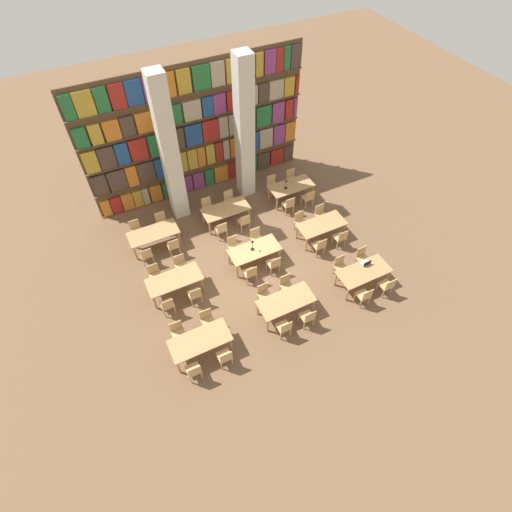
# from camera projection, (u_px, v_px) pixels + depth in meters

# --- Properties ---
(ground_plane) EXTENTS (40.00, 40.00, 0.00)m
(ground_plane) POSITION_uv_depth(u_px,v_px,m) (253.00, 263.00, 15.08)
(ground_plane) COLOR brown
(bookshelf_bank) EXTENTS (9.17, 0.35, 5.50)m
(bookshelf_bank) POSITION_uv_depth(u_px,v_px,m) (198.00, 133.00, 15.94)
(bookshelf_bank) COLOR brown
(bookshelf_bank) RESTS_ON ground_plane
(pillar_left) EXTENTS (0.62, 0.62, 6.00)m
(pillar_left) POSITION_uv_depth(u_px,v_px,m) (169.00, 152.00, 14.57)
(pillar_left) COLOR beige
(pillar_left) RESTS_ON ground_plane
(pillar_center) EXTENTS (0.62, 0.62, 6.00)m
(pillar_center) POSITION_uv_depth(u_px,v_px,m) (245.00, 132.00, 15.44)
(pillar_center) COLOR beige
(pillar_center) RESTS_ON ground_plane
(reading_table_0) EXTENTS (1.89, 0.88, 0.73)m
(reading_table_0) POSITION_uv_depth(u_px,v_px,m) (200.00, 341.00, 12.23)
(reading_table_0) COLOR tan
(reading_table_0) RESTS_ON ground_plane
(chair_0) EXTENTS (0.42, 0.40, 0.86)m
(chair_0) POSITION_uv_depth(u_px,v_px,m) (194.00, 371.00, 11.81)
(chair_0) COLOR tan
(chair_0) RESTS_ON ground_plane
(chair_1) EXTENTS (0.42, 0.40, 0.86)m
(chair_1) POSITION_uv_depth(u_px,v_px,m) (178.00, 332.00, 12.65)
(chair_1) COLOR tan
(chair_1) RESTS_ON ground_plane
(chair_2) EXTENTS (0.42, 0.40, 0.86)m
(chair_2) POSITION_uv_depth(u_px,v_px,m) (225.00, 357.00, 12.10)
(chair_2) COLOR tan
(chair_2) RESTS_ON ground_plane
(chair_3) EXTENTS (0.42, 0.40, 0.86)m
(chair_3) POSITION_uv_depth(u_px,v_px,m) (207.00, 320.00, 12.94)
(chair_3) COLOR tan
(chair_3) RESTS_ON ground_plane
(reading_table_1) EXTENTS (1.89, 0.88, 0.73)m
(reading_table_1) POSITION_uv_depth(u_px,v_px,m) (286.00, 302.00, 13.16)
(reading_table_1) COLOR tan
(reading_table_1) RESTS_ON ground_plane
(chair_4) EXTENTS (0.42, 0.40, 0.86)m
(chair_4) POSITION_uv_depth(u_px,v_px,m) (284.00, 327.00, 12.76)
(chair_4) COLOR tan
(chair_4) RESTS_ON ground_plane
(chair_5) EXTENTS (0.42, 0.40, 0.86)m
(chair_5) POSITION_uv_depth(u_px,v_px,m) (264.00, 294.00, 13.60)
(chair_5) COLOR tan
(chair_5) RESTS_ON ground_plane
(chair_6) EXTENTS (0.42, 0.40, 0.86)m
(chair_6) POSITION_uv_depth(u_px,v_px,m) (308.00, 317.00, 13.01)
(chair_6) COLOR tan
(chair_6) RESTS_ON ground_plane
(chair_7) EXTENTS (0.42, 0.40, 0.86)m
(chair_7) POSITION_uv_depth(u_px,v_px,m) (286.00, 285.00, 13.85)
(chair_7) COLOR tan
(chair_7) RESTS_ON ground_plane
(reading_table_2) EXTENTS (1.89, 0.88, 0.73)m
(reading_table_2) POSITION_uv_depth(u_px,v_px,m) (363.00, 273.00, 13.95)
(reading_table_2) COLOR tan
(reading_table_2) RESTS_ON ground_plane
(chair_8) EXTENTS (0.42, 0.40, 0.86)m
(chair_8) POSITION_uv_depth(u_px,v_px,m) (364.00, 296.00, 13.55)
(chair_8) COLOR tan
(chair_8) RESTS_ON ground_plane
(chair_9) EXTENTS (0.42, 0.40, 0.86)m
(chair_9) POSITION_uv_depth(u_px,v_px,m) (340.00, 266.00, 14.39)
(chair_9) COLOR tan
(chair_9) RESTS_ON ground_plane
(chair_10) EXTENTS (0.42, 0.40, 0.86)m
(chair_10) POSITION_uv_depth(u_px,v_px,m) (387.00, 285.00, 13.83)
(chair_10) COLOR tan
(chair_10) RESTS_ON ground_plane
(chair_11) EXTENTS (0.42, 0.40, 0.86)m
(chair_11) POSITION_uv_depth(u_px,v_px,m) (362.00, 257.00, 14.66)
(chair_11) COLOR tan
(chair_11) RESTS_ON ground_plane
(laptop) EXTENTS (0.32, 0.22, 0.21)m
(laptop) POSITION_uv_depth(u_px,v_px,m) (366.00, 263.00, 14.07)
(laptop) COLOR silver
(laptop) RESTS_ON reading_table_2
(reading_table_3) EXTENTS (1.89, 0.88, 0.73)m
(reading_table_3) POSITION_uv_depth(u_px,v_px,m) (174.00, 281.00, 13.73)
(reading_table_3) COLOR tan
(reading_table_3) RESTS_ON ground_plane
(chair_12) EXTENTS (0.42, 0.40, 0.86)m
(chair_12) POSITION_uv_depth(u_px,v_px,m) (168.00, 305.00, 13.31)
(chair_12) COLOR tan
(chair_12) RESTS_ON ground_plane
(chair_13) EXTENTS (0.42, 0.40, 0.86)m
(chair_13) POSITION_uv_depth(u_px,v_px,m) (155.00, 274.00, 14.15)
(chair_13) COLOR tan
(chair_13) RESTS_ON ground_plane
(chair_14) EXTENTS (0.42, 0.40, 0.86)m
(chair_14) POSITION_uv_depth(u_px,v_px,m) (195.00, 294.00, 13.59)
(chair_14) COLOR tan
(chair_14) RESTS_ON ground_plane
(chair_15) EXTENTS (0.42, 0.40, 0.86)m
(chair_15) POSITION_uv_depth(u_px,v_px,m) (181.00, 265.00, 14.42)
(chair_15) COLOR tan
(chair_15) RESTS_ON ground_plane
(reading_table_4) EXTENTS (1.89, 0.88, 0.73)m
(reading_table_4) POSITION_uv_depth(u_px,v_px,m) (254.00, 251.00, 14.60)
(reading_table_4) COLOR tan
(reading_table_4) RESTS_ON ground_plane
(chair_16) EXTENTS (0.42, 0.40, 0.86)m
(chair_16) POSITION_uv_depth(u_px,v_px,m) (250.00, 273.00, 14.18)
(chair_16) COLOR tan
(chair_16) RESTS_ON ground_plane
(chair_17) EXTENTS (0.42, 0.40, 0.86)m
(chair_17) POSITION_uv_depth(u_px,v_px,m) (234.00, 246.00, 15.02)
(chair_17) COLOR tan
(chair_17) RESTS_ON ground_plane
(chair_18) EXTENTS (0.42, 0.40, 0.86)m
(chair_18) POSITION_uv_depth(u_px,v_px,m) (274.00, 264.00, 14.45)
(chair_18) COLOR tan
(chair_18) RESTS_ON ground_plane
(chair_19) EXTENTS (0.42, 0.40, 0.86)m
(chair_19) POSITION_uv_depth(u_px,v_px,m) (256.00, 238.00, 15.29)
(chair_19) COLOR tan
(chair_19) RESTS_ON ground_plane
(desk_lamp_0) EXTENTS (0.14, 0.14, 0.47)m
(desk_lamp_0) POSITION_uv_depth(u_px,v_px,m) (252.00, 244.00, 14.30)
(desk_lamp_0) COLOR black
(desk_lamp_0) RESTS_ON reading_table_4
(reading_table_5) EXTENTS (1.89, 0.88, 0.73)m
(reading_table_5) POSITION_uv_depth(u_px,v_px,m) (321.00, 225.00, 15.44)
(reading_table_5) COLOR tan
(reading_table_5) RESTS_ON ground_plane
(chair_20) EXTENTS (0.42, 0.40, 0.86)m
(chair_20) POSITION_uv_depth(u_px,v_px,m) (320.00, 246.00, 15.02)
(chair_20) COLOR tan
(chair_20) RESTS_ON ground_plane
(chair_21) EXTENTS (0.42, 0.40, 0.86)m
(chair_21) POSITION_uv_depth(u_px,v_px,m) (300.00, 221.00, 15.86)
(chair_21) COLOR tan
(chair_21) RESTS_ON ground_plane
(chair_22) EXTENTS (0.42, 0.40, 0.86)m
(chair_22) POSITION_uv_depth(u_px,v_px,m) (341.00, 237.00, 15.29)
(chair_22) COLOR tan
(chair_22) RESTS_ON ground_plane
(chair_23) EXTENTS (0.42, 0.40, 0.86)m
(chair_23) POSITION_uv_depth(u_px,v_px,m) (320.00, 214.00, 16.13)
(chair_23) COLOR tan
(chair_23) RESTS_ON ground_plane
(reading_table_6) EXTENTS (1.89, 0.88, 0.73)m
(reading_table_6) POSITION_uv_depth(u_px,v_px,m) (153.00, 234.00, 15.15)
(reading_table_6) COLOR tan
(reading_table_6) RESTS_ON ground_plane
(chair_24) EXTENTS (0.42, 0.40, 0.86)m
(chair_24) POSITION_uv_depth(u_px,v_px,m) (146.00, 255.00, 14.72)
(chair_24) COLOR tan
(chair_24) RESTS_ON ground_plane
(chair_25) EXTENTS (0.42, 0.40, 0.86)m
(chair_25) POSITION_uv_depth(u_px,v_px,m) (136.00, 230.00, 15.56)
(chair_25) COLOR tan
(chair_25) RESTS_ON ground_plane
(chair_26) EXTENTS (0.42, 0.40, 0.86)m
(chair_26) POSITION_uv_depth(u_px,v_px,m) (173.00, 246.00, 15.02)
(chair_26) COLOR tan
(chair_26) RESTS_ON ground_plane
(chair_27) EXTENTS (0.42, 0.40, 0.86)m
(chair_27) POSITION_uv_depth(u_px,v_px,m) (162.00, 221.00, 15.86)
(chair_27) COLOR tan
(chair_27) RESTS_ON ground_plane
(reading_table_7) EXTENTS (1.89, 0.88, 0.73)m
(reading_table_7) POSITION_uv_depth(u_px,v_px,m) (226.00, 210.00, 16.00)
(reading_table_7) COLOR tan
(reading_table_7) RESTS_ON ground_plane
(chair_28) EXTENTS (0.42, 0.40, 0.86)m
(chair_28) POSITION_uv_depth(u_px,v_px,m) (221.00, 229.00, 15.57)
(chair_28) COLOR tan
(chair_28) RESTS_ON ground_plane
(chair_29) EXTENTS (0.42, 0.40, 0.86)m
(chair_29) POSITION_uv_depth(u_px,v_px,m) (207.00, 207.00, 16.41)
(chair_29) COLOR tan
(chair_29) RESTS_ON ground_plane
(chair_30) EXTENTS (0.42, 0.40, 0.86)m
(chair_30) POSITION_uv_depth(u_px,v_px,m) (244.00, 221.00, 15.86)
(chair_30) COLOR tan
(chair_30) RESTS_ON ground_plane
(chair_31) EXTENTS (0.42, 0.40, 0.86)m
(chair_31) POSITION_uv_depth(u_px,v_px,m) (230.00, 199.00, 16.69)
(chair_31) COLOR tan
(chair_31) RESTS_ON ground_plane
(reading_table_8) EXTENTS (1.89, 0.88, 0.73)m
(reading_table_8) POSITION_uv_depth(u_px,v_px,m) (291.00, 187.00, 16.92)
(reading_table_8) COLOR tan
(reading_table_8) RESTS_ON ground_plane
(chair_32) EXTENTS (0.42, 0.40, 0.86)m
(chair_32) POSITION_uv_depth(u_px,v_px,m) (289.00, 204.00, 16.50)
(chair_32) COLOR tan
(chair_32) RESTS_ON ground_plane
(chair_33) EXTENTS (0.42, 0.40, 0.86)m
(chair_33) POSITION_uv_depth(u_px,v_px,m) (272.00, 184.00, 17.33)
(chair_33) COLOR tan
(chair_33) RESTS_ON ground_plane
(chair_34) EXTENTS (0.42, 0.40, 0.86)m
(chair_34) POSITION_uv_depth(u_px,v_px,m) (308.00, 198.00, 16.77)
(chair_34) COLOR tan
(chair_34) RESTS_ON ground_plane
(chair_35) EXTENTS (0.42, 0.40, 0.86)m
(chair_35) POSITION_uv_depth(u_px,v_px,m) (291.00, 178.00, 17.61)
(chair_35) COLOR tan
(chair_35) RESTS_ON ground_plane
(desk_lamp_1) EXTENTS (0.14, 0.14, 0.43)m
(desk_lamp_1) POSITION_uv_depth(u_px,v_px,m) (286.00, 183.00, 16.53)
(desk_lamp_1) COLOR black
(desk_lamp_1) RESTS_ON reading_table_8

